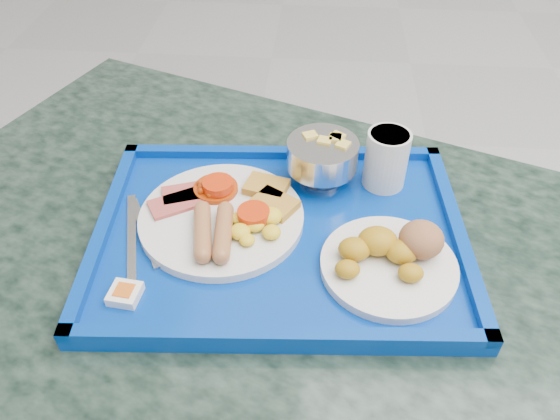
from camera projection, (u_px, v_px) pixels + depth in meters
name	position (u px, v px, depth m)	size (l,w,h in m)	color
table	(264.00, 333.00, 0.85)	(1.30, 1.09, 0.69)	slate
tray	(280.00, 235.00, 0.75)	(0.52, 0.40, 0.03)	#033297
main_plate	(226.00, 215.00, 0.75)	(0.23, 0.23, 0.04)	silver
bread_plate	(392.00, 256.00, 0.69)	(0.17, 0.17, 0.06)	silver
fruit_bowl	(323.00, 156.00, 0.80)	(0.10, 0.10, 0.07)	#B0B0B3
juice_cup	(386.00, 157.00, 0.79)	(0.06, 0.06, 0.09)	silver
spoon	(178.00, 203.00, 0.78)	(0.11, 0.18, 0.01)	#B0B0B3
knife	(132.00, 236.00, 0.74)	(0.01, 0.17, 0.00)	#B0B0B3
jam_packet	(125.00, 294.00, 0.66)	(0.04, 0.04, 0.01)	white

